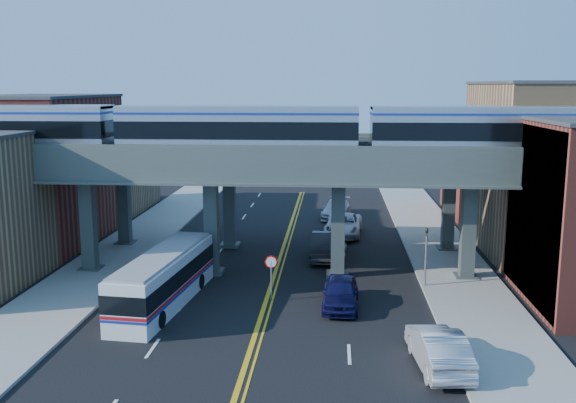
% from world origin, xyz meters
% --- Properties ---
extents(ground, '(120.00, 120.00, 0.00)m').
position_xyz_m(ground, '(0.00, 0.00, 0.00)').
color(ground, black).
rests_on(ground, ground).
extents(sidewalk_west, '(5.00, 70.00, 0.16)m').
position_xyz_m(sidewalk_west, '(-11.50, 10.00, 0.08)').
color(sidewalk_west, gray).
rests_on(sidewalk_west, ground).
extents(sidewalk_east, '(5.00, 70.00, 0.16)m').
position_xyz_m(sidewalk_east, '(11.50, 10.00, 0.08)').
color(sidewalk_east, gray).
rests_on(sidewalk_east, ground).
extents(building_west_b, '(8.00, 14.00, 11.00)m').
position_xyz_m(building_west_b, '(-18.50, 16.00, 5.50)').
color(building_west_b, brown).
rests_on(building_west_b, ground).
extents(building_west_c, '(8.00, 10.00, 8.00)m').
position_xyz_m(building_west_c, '(-18.50, 29.00, 4.00)').
color(building_west_c, '#96754E').
rests_on(building_west_c, ground).
extents(building_east_b, '(8.00, 14.00, 12.00)m').
position_xyz_m(building_east_b, '(18.50, 16.00, 6.00)').
color(building_east_b, '#96754E').
rests_on(building_east_b, ground).
extents(building_east_c, '(8.00, 10.00, 9.00)m').
position_xyz_m(building_east_c, '(18.50, 29.00, 4.50)').
color(building_east_c, brown).
rests_on(building_east_c, ground).
extents(mural_panel, '(0.10, 9.50, 9.50)m').
position_xyz_m(mural_panel, '(14.55, 4.00, 4.75)').
color(mural_panel, teal).
rests_on(mural_panel, ground).
extents(elevated_viaduct_near, '(52.00, 3.60, 7.40)m').
position_xyz_m(elevated_viaduct_near, '(0.00, 8.00, 6.47)').
color(elevated_viaduct_near, '#424D4A').
rests_on(elevated_viaduct_near, ground).
extents(elevated_viaduct_far, '(52.00, 3.60, 7.40)m').
position_xyz_m(elevated_viaduct_far, '(0.00, 15.00, 6.47)').
color(elevated_viaduct_far, '#424D4A').
rests_on(elevated_viaduct_far, ground).
extents(transit_train, '(45.59, 2.86, 3.33)m').
position_xyz_m(transit_train, '(-2.21, 8.00, 9.20)').
color(transit_train, black).
rests_on(transit_train, elevated_viaduct_near).
extents(stop_sign, '(0.76, 0.09, 2.63)m').
position_xyz_m(stop_sign, '(0.30, 3.00, 1.76)').
color(stop_sign, slate).
rests_on(stop_sign, ground).
extents(traffic_signal, '(0.15, 0.18, 4.10)m').
position_xyz_m(traffic_signal, '(9.20, 6.00, 2.30)').
color(traffic_signal, slate).
rests_on(traffic_signal, ground).
extents(transit_bus, '(3.47, 10.90, 2.76)m').
position_xyz_m(transit_bus, '(-5.52, 1.99, 1.42)').
color(transit_bus, silver).
rests_on(transit_bus, ground).
extents(car_lane_a, '(2.09, 4.88, 1.64)m').
position_xyz_m(car_lane_a, '(4.15, 2.26, 0.82)').
color(car_lane_a, '#10103A').
rests_on(car_lane_a, ground).
extents(car_lane_b, '(2.03, 5.37, 1.75)m').
position_xyz_m(car_lane_b, '(3.13, 12.12, 0.88)').
color(car_lane_b, '#2A2A2C').
rests_on(car_lane_b, ground).
extents(car_lane_c, '(3.27, 6.26, 1.68)m').
position_xyz_m(car_lane_c, '(4.50, 19.41, 0.84)').
color(car_lane_c, silver).
rests_on(car_lane_c, ground).
extents(car_lane_d, '(2.96, 5.78, 1.60)m').
position_xyz_m(car_lane_d, '(3.94, 26.24, 0.80)').
color(car_lane_d, silver).
rests_on(car_lane_d, ground).
extents(car_parked_curb, '(2.36, 5.43, 1.74)m').
position_xyz_m(car_parked_curb, '(8.25, -5.09, 0.87)').
color(car_parked_curb, '#AAABAF').
rests_on(car_parked_curb, ground).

